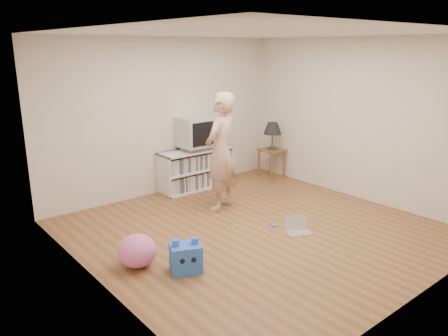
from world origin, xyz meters
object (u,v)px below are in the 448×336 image
(crt_tv, at_px, (196,132))
(laptop, at_px, (297,228))
(media_unit, at_px, (196,169))
(plush_pink, at_px, (137,251))
(table_lamp, at_px, (273,129))
(side_table, at_px, (272,156))
(plush_blue, at_px, (186,257))
(person, at_px, (221,152))
(dvd_deck, at_px, (196,148))

(crt_tv, height_order, laptop, crt_tv)
(media_unit, distance_m, plush_pink, 2.95)
(crt_tv, relative_size, table_lamp, 1.17)
(side_table, relative_size, laptop, 1.42)
(plush_blue, bearing_deg, crt_tv, 75.61)
(table_lamp, bearing_deg, media_unit, 165.75)
(table_lamp, bearing_deg, person, -159.17)
(table_lamp, distance_m, laptop, 2.76)
(table_lamp, distance_m, plush_pink, 4.12)
(media_unit, distance_m, table_lamp, 1.67)
(media_unit, xyz_separation_m, side_table, (1.52, -0.39, 0.07))
(person, bearing_deg, media_unit, -128.94)
(side_table, bearing_deg, plush_blue, -149.56)
(person, relative_size, laptop, 4.64)
(side_table, xyz_separation_m, plush_blue, (-3.39, -1.99, -0.25))
(table_lamp, relative_size, person, 0.29)
(dvd_deck, bearing_deg, side_table, -13.70)
(plush_blue, xyz_separation_m, plush_pink, (-0.36, 0.45, 0.02))
(media_unit, xyz_separation_m, person, (-0.31, -1.08, 0.55))
(dvd_deck, distance_m, plush_blue, 3.06)
(table_lamp, xyz_separation_m, person, (-1.82, -0.69, -0.04))
(media_unit, xyz_separation_m, plush_blue, (-1.87, -2.38, -0.18))
(side_table, height_order, person, person)
(table_lamp, bearing_deg, crt_tv, 166.42)
(crt_tv, bearing_deg, laptop, -92.01)
(plush_blue, relative_size, plush_pink, 0.94)
(crt_tv, bearing_deg, media_unit, 90.00)
(plush_blue, distance_m, plush_pink, 0.58)
(table_lamp, distance_m, person, 1.95)
(dvd_deck, bearing_deg, media_unit, 90.00)
(laptop, distance_m, plush_pink, 2.21)
(side_table, distance_m, person, 2.01)
(table_lamp, bearing_deg, side_table, 0.00)
(media_unit, xyz_separation_m, crt_tv, (-0.00, -0.02, 0.67))
(side_table, relative_size, plush_pink, 1.23)
(table_lamp, relative_size, plush_pink, 1.16)
(media_unit, xyz_separation_m, plush_pink, (-2.23, -1.92, -0.16))
(person, bearing_deg, table_lamp, 177.69)
(media_unit, relative_size, crt_tv, 2.33)
(crt_tv, bearing_deg, table_lamp, -13.58)
(media_unit, bearing_deg, crt_tv, -90.00)
(person, bearing_deg, plush_blue, 16.52)
(dvd_deck, bearing_deg, person, -106.02)
(plush_blue, bearing_deg, plush_pink, 152.70)
(person, bearing_deg, crt_tv, -129.21)
(dvd_deck, distance_m, side_table, 1.59)
(side_table, bearing_deg, table_lamp, 0.00)
(laptop, xyz_separation_m, plush_blue, (-1.78, 0.07, 0.11))
(crt_tv, bearing_deg, plush_blue, -128.42)
(plush_pink, bearing_deg, side_table, 22.31)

